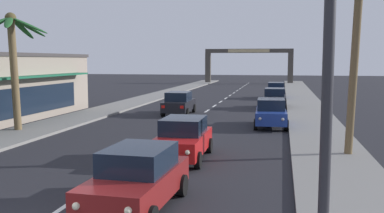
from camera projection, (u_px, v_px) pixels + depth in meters
name	position (u px, v px, depth m)	size (l,w,h in m)	color
sidewalk_right	(314.00, 122.00, 27.83)	(3.20, 110.00, 0.14)	gray
sidewalk_left	(86.00, 116.00, 30.96)	(3.20, 110.00, 0.14)	gray
lane_markings	(201.00, 119.00, 29.60)	(4.28, 88.56, 0.01)	silver
sedan_lead_at_stop_bar	(138.00, 178.00, 11.71)	(2.07, 4.50, 1.68)	maroon
sedan_third_in_queue	(183.00, 138.00, 17.67)	(2.00, 4.47, 1.68)	red
sedan_oncoming_far	(179.00, 103.00, 32.26)	(2.02, 4.48, 1.68)	black
sedan_parked_nearest_kerb	(275.00, 98.00, 36.27)	(1.96, 4.46, 1.68)	black
sedan_parked_mid_kerb	(271.00, 113.00, 26.31)	(2.07, 4.50, 1.68)	navy
sedan_parked_far_kerb	(276.00, 90.00, 45.78)	(1.97, 4.46, 1.68)	navy
palm_left_second	(12.00, 49.00, 23.94)	(4.43, 4.34, 6.58)	brown
town_gateway_arch	(249.00, 60.00, 75.77)	(15.14, 0.90, 5.95)	#423D38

